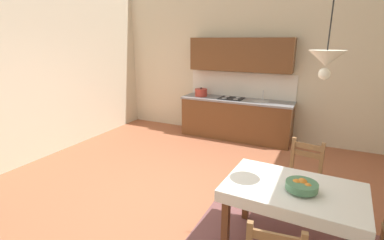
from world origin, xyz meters
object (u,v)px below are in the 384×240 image
(kitchen_cabinetry, at_px, (237,101))
(dining_table, at_px, (293,199))
(dining_chair_kitchen_side, at_px, (302,179))
(pendant_lamp, at_px, (326,59))
(fruit_bowl, at_px, (302,186))

(kitchen_cabinetry, distance_m, dining_table, 3.64)
(dining_table, xyz_separation_m, dining_chair_kitchen_side, (0.02, 0.85, -0.17))
(dining_chair_kitchen_side, height_order, pendant_lamp, pendant_lamp)
(kitchen_cabinetry, relative_size, fruit_bowl, 8.14)
(dining_table, height_order, fruit_bowl, fruit_bowl)
(dining_table, xyz_separation_m, fruit_bowl, (0.07, -0.06, 0.20))
(kitchen_cabinetry, bearing_deg, dining_table, -63.72)
(kitchen_cabinetry, distance_m, fruit_bowl, 3.71)
(dining_chair_kitchen_side, relative_size, fruit_bowl, 3.10)
(dining_table, height_order, pendant_lamp, pendant_lamp)
(fruit_bowl, bearing_deg, dining_chair_kitchen_side, 93.21)
(dining_table, relative_size, pendant_lamp, 1.71)
(dining_table, xyz_separation_m, pendant_lamp, (0.14, 0.14, 1.37))
(kitchen_cabinetry, height_order, pendant_lamp, pendant_lamp)
(kitchen_cabinetry, distance_m, pendant_lamp, 3.74)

